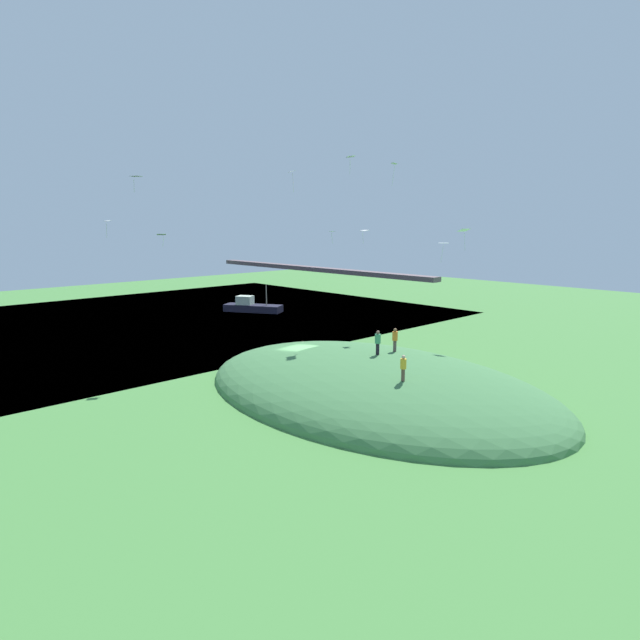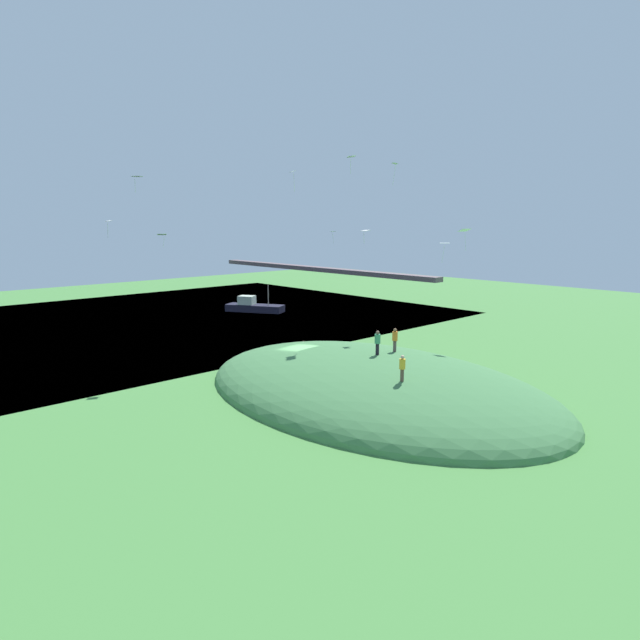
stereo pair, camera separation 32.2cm
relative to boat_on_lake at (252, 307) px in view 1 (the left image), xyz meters
The scene contains 19 objects.
ground_plane 33.60m from the boat_on_lake, 30.00° to the right, with size 160.00×160.00×0.00m, color #427C39.
lake_water 17.21m from the boat_on_lake, 102.12° to the right, with size 53.74×80.00×0.40m, color #335983.
grass_hill 39.64m from the boat_on_lake, 23.49° to the right, with size 29.68×19.62×5.42m, color #407442.
bridge_deck_far 16.39m from the boat_on_lake, 103.18° to the left, with size 48.36×1.80×0.70m, color #5E4F55.
boat_on_lake is the anchor object (origin of this frame).
person_near_shore 39.45m from the boat_on_lake, 22.73° to the right, with size 0.57×0.57×1.84m.
person_watching_kites 45.31m from the boat_on_lake, 24.22° to the right, with size 0.42×0.42×1.70m.
person_with_child 38.67m from the boat_on_lake, 19.92° to the right, with size 0.41×0.41×1.83m.
kite_0 25.23m from the boat_on_lake, 14.87° to the right, with size 0.47×0.65×1.25m.
kite_1 34.31m from the boat_on_lake, 18.81° to the right, with size 1.22×1.17×1.53m.
kite_2 27.84m from the boat_on_lake, 10.12° to the right, with size 0.99×0.79×1.40m.
kite_3 31.35m from the boat_on_lake, 61.48° to the right, with size 0.66×0.52×1.51m.
kite_4 33.96m from the boat_on_lake, 48.87° to the right, with size 0.76×0.85×1.09m.
kite_5 31.79m from the boat_on_lake, 57.09° to the right, with size 1.14×0.96×1.41m.
kite_6 27.22m from the boat_on_lake, 24.88° to the right, with size 0.92×0.78×2.12m.
kite_7 32.40m from the boat_on_lake, ahead, with size 1.17×1.14×1.93m.
kite_8 34.31m from the boat_on_lake, 10.20° to the right, with size 0.81×0.74×2.05m.
kite_9 38.33m from the boat_on_lake, ahead, with size 0.86×1.12×1.87m.
mooring_post 25.97m from the boat_on_lake, 25.54° to the right, with size 0.14×0.14×1.11m, color brown.
Camera 1 is at (32.47, -28.36, 12.30)m, focal length 30.29 mm.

